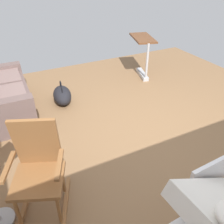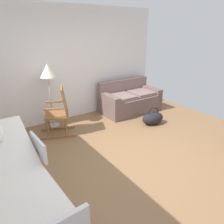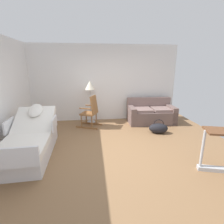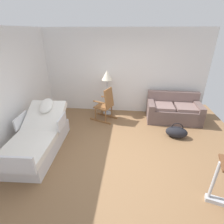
# 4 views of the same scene
# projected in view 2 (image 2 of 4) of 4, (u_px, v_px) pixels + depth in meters

# --- Properties ---
(ground_plane) EXTENTS (6.41, 6.41, 0.00)m
(ground_plane) POSITION_uv_depth(u_px,v_px,m) (122.00, 160.00, 3.75)
(ground_plane) COLOR olive
(back_wall) EXTENTS (5.33, 0.10, 2.70)m
(back_wall) POSITION_uv_depth(u_px,v_px,m) (63.00, 65.00, 5.08)
(back_wall) COLOR white
(back_wall) RESTS_ON ground
(hospital_bed) EXTENTS (1.08, 2.11, 1.04)m
(hospital_bed) POSITION_uv_depth(u_px,v_px,m) (10.00, 194.00, 2.56)
(hospital_bed) COLOR silver
(hospital_bed) RESTS_ON ground
(couch) EXTENTS (1.62, 0.89, 0.85)m
(couch) POSITION_uv_depth(u_px,v_px,m) (130.00, 101.00, 5.88)
(couch) COLOR #68534F
(couch) RESTS_ON ground
(rocking_chair) EXTENTS (0.88, 0.73, 1.05)m
(rocking_chair) POSITION_uv_depth(u_px,v_px,m) (60.00, 112.00, 4.52)
(rocking_chair) COLOR brown
(rocking_chair) RESTS_ON ground
(floor_lamp) EXTENTS (0.34, 0.34, 1.48)m
(floor_lamp) POSITION_uv_depth(u_px,v_px,m) (48.00, 75.00, 4.61)
(floor_lamp) COLOR #B2B5BA
(floor_lamp) RESTS_ON ground
(duffel_bag) EXTENTS (0.60, 0.41, 0.43)m
(duffel_bag) POSITION_uv_depth(u_px,v_px,m) (153.00, 118.00, 5.11)
(duffel_bag) COLOR black
(duffel_bag) RESTS_ON ground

